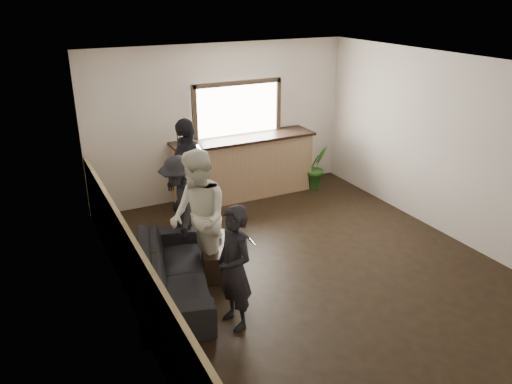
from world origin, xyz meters
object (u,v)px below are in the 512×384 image
coffee_table (222,256)px  person_c (181,207)px  person_a (235,268)px  person_d (189,175)px  bar_counter (244,163)px  cup_b (227,247)px  sofa (172,272)px  person_b (198,218)px  cup_a (218,235)px  potted_plant (316,167)px

coffee_table → person_c: person_c is taller
person_a → person_d: (0.40, 2.65, 0.18)m
bar_counter → cup_b: 2.91m
sofa → person_b: person_b is taller
coffee_table → cup_b: cup_b is taller
person_b → person_d: (0.40, 1.51, 0.02)m
cup_b → person_d: (0.06, 1.64, 0.48)m
sofa → person_b: 0.76m
bar_counter → person_b: size_ratio=1.50×
coffee_table → person_d: person_d is taller
person_d → person_a: bearing=42.8°
cup_a → potted_plant: (2.86, 1.87, -0.02)m
person_d → sofa: bearing=24.8°
bar_counter → coffee_table: 2.76m
sofa → person_a: bearing=-140.3°
bar_counter → person_b: (-1.79, -2.40, 0.26)m
potted_plant → person_b: person_b is taller
bar_counter → person_a: 3.96m
bar_counter → person_a: bar_counter is taller
coffee_table → person_b: bearing=-166.1°
cup_b → person_a: size_ratio=0.07×
bar_counter → person_a: (-1.79, -3.53, 0.11)m
cup_b → bar_counter: bearing=60.2°
coffee_table → person_d: 1.60m
sofa → person_a: (0.45, -0.95, 0.43)m
cup_b → coffee_table: bearing=88.8°
sofa → person_d: (0.85, 1.70, 0.61)m
bar_counter → person_c: bar_counter is taller
coffee_table → person_a: bearing=-106.0°
coffee_table → person_b: (-0.35, -0.09, 0.70)m
sofa → person_a: 1.13m
person_b → person_d: 1.57m
person_d → person_c: bearing=23.9°
person_a → person_c: size_ratio=0.99×
sofa → person_c: size_ratio=1.42×
person_b → person_c: 0.75m
person_b → person_d: person_d is taller
person_b → person_a: bearing=1.2°
coffee_table → sofa: bearing=-161.2°
sofa → potted_plant: 4.34m
cup_a → person_c: bearing=126.7°
potted_plant → person_c: person_c is taller
bar_counter → person_a: size_ratio=1.80×
person_b → person_d: size_ratio=0.98×
cup_a → person_d: 1.35m
person_c → potted_plant: bearing=124.8°
sofa → person_d: size_ratio=1.17×
coffee_table → cup_a: (0.02, 0.16, 0.25)m
bar_counter → coffee_table: bearing=-121.9°
bar_counter → potted_plant: bar_counter is taller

